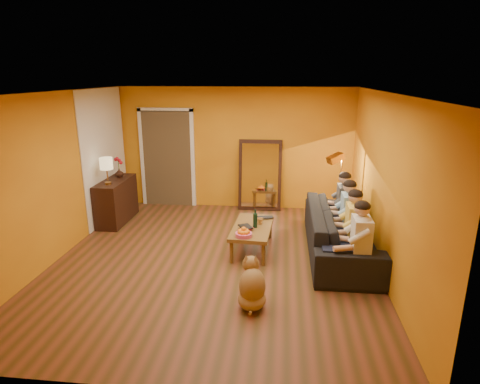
# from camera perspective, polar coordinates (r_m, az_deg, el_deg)

# --- Properties ---
(room_shell) EXTENTS (5.00, 5.50, 2.60)m
(room_shell) POSITION_cam_1_polar(r_m,az_deg,el_deg) (6.38, -3.26, 2.35)
(room_shell) COLOR brown
(room_shell) RESTS_ON ground
(white_accent) EXTENTS (0.02, 1.90, 2.58)m
(white_accent) POSITION_cam_1_polar(r_m,az_deg,el_deg) (8.41, -18.67, 4.96)
(white_accent) COLOR white
(white_accent) RESTS_ON wall_left
(doorway_recess) EXTENTS (1.06, 0.30, 2.10)m
(doorway_recess) POSITION_cam_1_polar(r_m,az_deg,el_deg) (9.11, -10.06, 4.80)
(doorway_recess) COLOR #3F2D19
(doorway_recess) RESTS_ON floor
(door_jamb_left) EXTENTS (0.08, 0.06, 2.20)m
(door_jamb_left) POSITION_cam_1_polar(r_m,az_deg,el_deg) (9.17, -13.70, 4.66)
(door_jamb_left) COLOR white
(door_jamb_left) RESTS_ON wall_back
(door_jamb_right) EXTENTS (0.08, 0.06, 2.20)m
(door_jamb_right) POSITION_cam_1_polar(r_m,az_deg,el_deg) (8.85, -6.72, 4.60)
(door_jamb_right) COLOR white
(door_jamb_right) RESTS_ON wall_back
(door_header) EXTENTS (1.22, 0.06, 0.08)m
(door_header) POSITION_cam_1_polar(r_m,az_deg,el_deg) (8.84, -10.63, 11.44)
(door_header) COLOR white
(door_header) RESTS_ON wall_back
(mirror_frame) EXTENTS (0.92, 0.27, 1.51)m
(mirror_frame) POSITION_cam_1_polar(r_m,az_deg,el_deg) (8.63, 2.86, 2.42)
(mirror_frame) COLOR black
(mirror_frame) RESTS_ON floor
(mirror_glass) EXTENTS (0.78, 0.21, 1.35)m
(mirror_glass) POSITION_cam_1_polar(r_m,az_deg,el_deg) (8.59, 2.85, 2.35)
(mirror_glass) COLOR white
(mirror_glass) RESTS_ON mirror_frame
(sideboard) EXTENTS (0.44, 1.18, 0.85)m
(sideboard) POSITION_cam_1_polar(r_m,az_deg,el_deg) (8.34, -17.16, -1.21)
(sideboard) COLOR black
(sideboard) RESTS_ON floor
(table_lamp) EXTENTS (0.24, 0.24, 0.51)m
(table_lamp) POSITION_cam_1_polar(r_m,az_deg,el_deg) (7.90, -18.41, 2.84)
(table_lamp) COLOR beige
(table_lamp) RESTS_ON sideboard
(sofa) EXTENTS (2.59, 1.01, 0.76)m
(sofa) POSITION_cam_1_polar(r_m,az_deg,el_deg) (6.78, 14.07, -5.46)
(sofa) COLOR black
(sofa) RESTS_ON floor
(coffee_table) EXTENTS (0.69, 1.25, 0.42)m
(coffee_table) POSITION_cam_1_polar(r_m,az_deg,el_deg) (6.77, 1.75, -6.54)
(coffee_table) COLOR brown
(coffee_table) RESTS_ON floor
(floor_lamp) EXTENTS (0.37, 0.34, 1.44)m
(floor_lamp) POSITION_cam_1_polar(r_m,az_deg,el_deg) (7.67, 13.99, -0.18)
(floor_lamp) COLOR #B17D33
(floor_lamp) RESTS_ON floor
(dog) EXTENTS (0.43, 0.60, 0.65)m
(dog) POSITION_cam_1_polar(r_m,az_deg,el_deg) (5.18, 1.77, -12.74)
(dog) COLOR olive
(dog) RESTS_ON floor
(person_far_left) EXTENTS (0.70, 0.44, 1.22)m
(person_far_left) POSITION_cam_1_polar(r_m,az_deg,el_deg) (5.80, 16.76, -7.01)
(person_far_left) COLOR beige
(person_far_left) RESTS_ON sofa
(person_mid_left) EXTENTS (0.70, 0.44, 1.22)m
(person_mid_left) POSITION_cam_1_polar(r_m,az_deg,el_deg) (6.31, 15.91, -5.03)
(person_mid_left) COLOR gold
(person_mid_left) RESTS_ON sofa
(person_mid_right) EXTENTS (0.70, 0.44, 1.22)m
(person_mid_right) POSITION_cam_1_polar(r_m,az_deg,el_deg) (6.81, 15.18, -3.35)
(person_mid_right) COLOR #82AACA
(person_mid_right) RESTS_ON sofa
(person_far_right) EXTENTS (0.70, 0.44, 1.22)m
(person_far_right) POSITION_cam_1_polar(r_m,az_deg,el_deg) (7.33, 14.56, -1.90)
(person_far_right) COLOR #35363B
(person_far_right) RESTS_ON sofa
(fruit_bowl) EXTENTS (0.26, 0.26, 0.16)m
(fruit_bowl) POSITION_cam_1_polar(r_m,az_deg,el_deg) (6.25, 0.52, -5.65)
(fruit_bowl) COLOR #DA4C7A
(fruit_bowl) RESTS_ON coffee_table
(wine_bottle) EXTENTS (0.07, 0.07, 0.31)m
(wine_bottle) POSITION_cam_1_polar(r_m,az_deg,el_deg) (6.58, 2.18, -3.80)
(wine_bottle) COLOR black
(wine_bottle) RESTS_ON coffee_table
(tumbler) EXTENTS (0.12, 0.12, 0.10)m
(tumbler) POSITION_cam_1_polar(r_m,az_deg,el_deg) (6.77, 2.86, -4.15)
(tumbler) COLOR #B27F3F
(tumbler) RESTS_ON coffee_table
(laptop) EXTENTS (0.38, 0.29, 0.03)m
(laptop) POSITION_cam_1_polar(r_m,az_deg,el_deg) (7.00, 3.47, -3.79)
(laptop) COLOR black
(laptop) RESTS_ON coffee_table
(book_lower) EXTENTS (0.18, 0.23, 0.02)m
(book_lower) POSITION_cam_1_polar(r_m,az_deg,el_deg) (6.51, 0.04, -5.37)
(book_lower) COLOR black
(book_lower) RESTS_ON coffee_table
(book_mid) EXTENTS (0.26, 0.29, 0.02)m
(book_mid) POSITION_cam_1_polar(r_m,az_deg,el_deg) (6.51, 0.14, -5.18)
(book_mid) COLOR #AD1324
(book_mid) RESTS_ON book_lower
(book_upper) EXTENTS (0.27, 0.30, 0.02)m
(book_upper) POSITION_cam_1_polar(r_m,az_deg,el_deg) (6.49, 0.03, -5.08)
(book_upper) COLOR black
(book_upper) RESTS_ON book_mid
(vase) EXTENTS (0.17, 0.17, 0.17)m
(vase) POSITION_cam_1_polar(r_m,az_deg,el_deg) (8.43, -16.79, 2.62)
(vase) COLOR black
(vase) RESTS_ON sideboard
(flowers) EXTENTS (0.17, 0.17, 0.42)m
(flowers) POSITION_cam_1_polar(r_m,az_deg,el_deg) (8.38, -16.93, 4.24)
(flowers) COLOR #AD1324
(flowers) RESTS_ON vase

